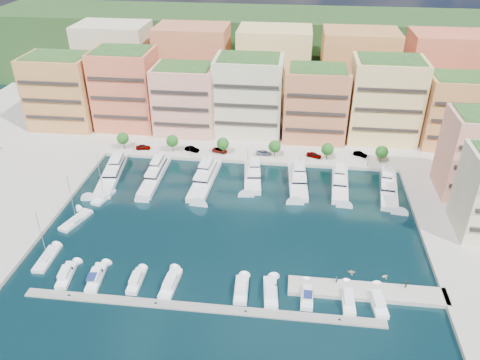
{
  "coord_description": "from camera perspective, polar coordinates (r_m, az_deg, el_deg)",
  "views": [
    {
      "loc": [
        12.6,
        -94.89,
        68.61
      ],
      "look_at": [
        0.11,
        10.11,
        6.0
      ],
      "focal_mm": 35.0,
      "sensor_mm": 36.0,
      "label": 1
    }
  ],
  "objects": [
    {
      "name": "ground",
      "position": [
        117.78,
        -0.64,
        -5.0
      ],
      "size": [
        400.0,
        400.0,
        0.0
      ],
      "primitive_type": "plane",
      "color": "black",
      "rests_on": "ground"
    },
    {
      "name": "north_quay",
      "position": [
        171.7,
        2.02,
        7.06
      ],
      "size": [
        220.0,
        64.0,
        2.0
      ],
      "primitive_type": "cube",
      "color": "#9E998E",
      "rests_on": "ground"
    },
    {
      "name": "hillside",
      "position": [
        216.45,
        3.17,
        12.1
      ],
      "size": [
        240.0,
        40.0,
        58.0
      ],
      "primitive_type": "cube",
      "color": "#1F3A17",
      "rests_on": "ground"
    },
    {
      "name": "south_pontoon",
      "position": [
        95.72,
        -4.86,
        -15.31
      ],
      "size": [
        72.0,
        2.2,
        0.35
      ],
      "primitive_type": "cube",
      "color": "gray",
      "rests_on": "ground"
    },
    {
      "name": "finger_pier",
      "position": [
        101.61,
        15.17,
        -13.2
      ],
      "size": [
        32.0,
        5.0,
        2.0
      ],
      "primitive_type": "cube",
      "color": "#9E998E",
      "rests_on": "ground"
    },
    {
      "name": "apartment_0",
      "position": [
        173.86,
        -20.85,
        10.09
      ],
      "size": [
        22.0,
        16.5,
        24.8
      ],
      "color": "#C58148",
      "rests_on": "north_quay"
    },
    {
      "name": "apartment_1",
      "position": [
        166.52,
        -13.74,
        10.73
      ],
      "size": [
        20.0,
        16.5,
        26.8
      ],
      "color": "#D56947",
      "rests_on": "north_quay"
    },
    {
      "name": "apartment_2",
      "position": [
        159.47,
        -6.66,
        9.75
      ],
      "size": [
        20.0,
        15.5,
        22.8
      ],
      "color": "tan",
      "rests_on": "north_quay"
    },
    {
      "name": "apartment_3",
      "position": [
        157.46,
        1.05,
        10.26
      ],
      "size": [
        22.0,
        16.5,
        25.8
      ],
      "color": "beige",
      "rests_on": "north_quay"
    },
    {
      "name": "apartment_4",
      "position": [
        155.44,
        9.17,
        9.2
      ],
      "size": [
        20.0,
        15.5,
        23.8
      ],
      "color": "#C26948",
      "rests_on": "north_quay"
    },
    {
      "name": "apartment_5",
      "position": [
        159.34,
        17.22,
        9.33
      ],
      "size": [
        22.0,
        16.5,
        26.8
      ],
      "color": "#E7BF7A",
      "rests_on": "north_quay"
    },
    {
      "name": "apartment_6",
      "position": [
        163.72,
        24.83,
        7.64
      ],
      "size": [
        20.0,
        15.5,
        22.8
      ],
      "color": "#C58148",
      "rests_on": "north_quay"
    },
    {
      "name": "apartment_east_a",
      "position": [
        137.14,
        27.2,
        2.8
      ],
      "size": [
        18.0,
        14.5,
        22.8
      ],
      "color": "tan",
      "rests_on": "east_quay"
    },
    {
      "name": "backblock_0",
      "position": [
        189.38,
        -14.85,
        13.51
      ],
      "size": [
        26.0,
        18.0,
        30.0
      ],
      "primitive_type": "cube",
      "color": "beige",
      "rests_on": "north_quay"
    },
    {
      "name": "backblock_1",
      "position": [
        180.85,
        -5.68,
        13.57
      ],
      "size": [
        26.0,
        18.0,
        30.0
      ],
      "primitive_type": "cube",
      "color": "#C26948",
      "rests_on": "north_quay"
    },
    {
      "name": "backblock_2",
      "position": [
        177.06,
        4.13,
        13.27
      ],
      "size": [
        26.0,
        18.0,
        30.0
      ],
      "primitive_type": "cube",
      "color": "#E7BF7A",
      "rests_on": "north_quay"
    },
    {
      "name": "backblock_3",
      "position": [
        178.31,
        14.03,
        12.58
      ],
      "size": [
        26.0,
        18.0,
        30.0
      ],
      "primitive_type": "cube",
      "color": "#C58148",
      "rests_on": "north_quay"
    },
    {
      "name": "backblock_4",
      "position": [
        184.5,
        23.47,
        11.58
      ],
      "size": [
        26.0,
        18.0,
        30.0
      ],
      "primitive_type": "cube",
      "color": "#D56947",
      "rests_on": "north_quay"
    },
    {
      "name": "tree_0",
      "position": [
        152.75,
        -14.1,
        4.94
      ],
      "size": [
        3.8,
        3.8,
        5.65
      ],
      "color": "#473323",
      "rests_on": "north_quay"
    },
    {
      "name": "tree_1",
      "position": [
        148.0,
        -8.26,
        4.73
      ],
      "size": [
        3.8,
        3.8,
        5.65
      ],
      "color": "#473323",
      "rests_on": "north_quay"
    },
    {
      "name": "tree_2",
      "position": [
        144.88,
        -2.1,
        4.45
      ],
      "size": [
        3.8,
        3.8,
        5.65
      ],
      "color": "#473323",
      "rests_on": "north_quay"
    },
    {
      "name": "tree_3",
      "position": [
        143.48,
        4.25,
        4.11
      ],
      "size": [
        3.8,
        3.8,
        5.65
      ],
      "color": "#473323",
      "rests_on": "north_quay"
    },
    {
      "name": "tree_4",
      "position": [
        143.86,
        10.63,
        3.71
      ],
      "size": [
        3.8,
        3.8,
        5.65
      ],
      "color": "#473323",
      "rests_on": "north_quay"
    },
    {
      "name": "tree_5",
      "position": [
        146.0,
        16.9,
        3.28
      ],
      "size": [
        3.8,
        3.8,
        5.65
      ],
      "color": "#473323",
      "rests_on": "north_quay"
    },
    {
      "name": "lamppost_0",
      "position": [
        149.87,
        -12.9,
        4.2
      ],
      "size": [
        0.3,
        0.3,
        4.2
      ],
      "color": "black",
      "rests_on": "north_quay"
    },
    {
      "name": "lamppost_1",
      "position": [
        145.03,
        -6.15,
        3.91
      ],
      "size": [
        0.3,
        0.3,
        4.2
      ],
      "color": "black",
      "rests_on": "north_quay"
    },
    {
      "name": "lamppost_2",
      "position": [
        142.32,
        0.96,
        3.55
      ],
      "size": [
        0.3,
        0.3,
        4.2
      ],
      "color": "black",
      "rests_on": "north_quay"
    },
    {
      "name": "lamppost_3",
      "position": [
        141.87,
        8.22,
        3.12
      ],
      "size": [
        0.3,
        0.3,
        4.2
      ],
      "color": "black",
      "rests_on": "north_quay"
    },
    {
      "name": "lamppost_4",
      "position": [
        143.68,
        15.41,
        2.65
      ],
      "size": [
        0.3,
        0.3,
        4.2
      ],
      "color": "black",
      "rests_on": "north_quay"
    },
    {
      "name": "yacht_0",
      "position": [
        141.23,
        -15.32,
        0.94
      ],
      "size": [
        7.72,
        23.92,
        7.3
      ],
      "color": "silver",
      "rests_on": "ground"
    },
    {
      "name": "yacht_1",
      "position": [
        137.51,
        -10.31,
        0.68
      ],
      "size": [
        4.16,
        22.55,
        7.3
      ],
      "color": "silver",
      "rests_on": "ground"
    },
    {
      "name": "yacht_2",
      "position": [
        134.08,
        -4.25,
        0.36
      ],
      "size": [
        6.36,
        22.96,
        7.3
      ],
      "color": "silver",
      "rests_on": "ground"
    },
    {
      "name": "yacht_3",
      "position": [
        134.73,
        1.55,
        0.6
      ],
      "size": [
        6.32,
        17.15,
        7.3
      ],
      "color": "silver",
      "rests_on": "ground"
    },
    {
      "name": "yacht_4",
      "position": [
        133.53,
        7.05,
        -0.0
      ],
      "size": [
        6.1,
        19.23,
        7.3
      ],
      "color": "silver",
      "rests_on": "ground"
    },
    {
      "name": "yacht_5",
      "position": [
        134.31,
        12.08,
        -0.24
      ],
      "size": [
        5.49,
        19.12,
        7.3
      ],
      "color": "silver",
      "rests_on": "ground"
    },
    {
      "name": "yacht_6",
      "position": [
        135.73,
        17.63,
        -0.74
      ],
      "size": [
        6.82,
        20.91,
        7.3
      ],
      "color": "silver",
      "rests_on": "ground"
    },
    {
      "name": "cruiser_0",
      "position": [
        107.97,
        -20.42,
        -10.81
      ],
      "size": [
        3.42,
        8.35,
        2.55
      ],
      "color": "white",
      "rests_on": "ground"
    },
    {
      "name": "cruiser_1",
      "position": [
        105.31,
        -17.14,
        -11.31
      ],
      "size": [
        3.38,
        8.95,
        2.66
      ],
      "color": "white",
      "rests_on": "ground"
    },
    {
      "name": "cruiser_2",
      "position": [
        102.43,
        -12.53,
        -11.93
      ],
      "size": [
        2.42,
        7.53,
        2.55
      ],
      "color": "white",
      "rests_on": "ground"
    },
    {
      "name": "cruiser_3",
      "position": [
        100.51,
        -8.49,
        -12.42
      ],
      "size": [
        3.22,
        8.95,
        2.55
      ],
      "color": "white",
      "rests_on": "ground"
    },
    {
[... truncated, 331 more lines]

